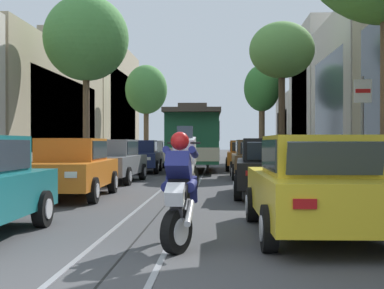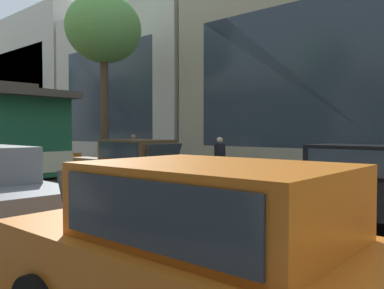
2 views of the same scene
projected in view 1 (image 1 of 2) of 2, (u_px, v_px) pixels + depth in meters
The scene contains 21 objects.
ground_plane at pixel (194, 172), 25.96m from camera, with size 160.00×160.00×0.00m, color #424244.
trolley_track_rails at pixel (197, 168), 29.18m from camera, with size 1.14×60.24×0.01m.
building_facade_left at pixel (38, 99), 31.66m from camera, with size 5.86×51.94×10.33m.
parked_car_orange_second_left at pixel (71, 168), 13.71m from camera, with size 2.09×4.40×1.58m.
parked_car_grey_mid_left at pixel (112, 161), 18.98m from camera, with size 2.14×4.42×1.58m.
parked_car_navy_fourth_left at pixel (140, 156), 25.18m from camera, with size 2.15×4.42×1.58m.
parked_car_silver_fifth_left at pixel (151, 154), 30.56m from camera, with size 2.01×4.37×1.58m.
parked_car_yellow_near_right at pixel (315, 185), 8.14m from camera, with size 2.06×4.39×1.58m.
parked_car_black_second_right at pixel (270, 167), 14.17m from camera, with size 2.12×4.41×1.58m.
parked_car_brown_mid_right at pixel (255, 159), 21.09m from camera, with size 2.01×4.36×1.58m.
parked_car_orange_fourth_right at pixel (244, 155), 27.37m from camera, with size 2.07×4.39×1.58m.
street_tree_kerb_left_second at pixel (86, 39), 22.98m from camera, with size 3.80×3.59×8.05m.
street_tree_kerb_left_mid at pixel (146, 90), 39.41m from camera, with size 3.22×2.99×7.42m.
street_tree_kerb_right_second at pixel (282, 52), 24.76m from camera, with size 3.14×2.71×7.30m.
street_tree_kerb_right_mid at pixel (262, 90), 39.36m from camera, with size 2.74×2.66×7.44m.
cable_car_trolley at pixel (194, 139), 26.18m from camera, with size 2.73×9.16×3.28m.
motorcycle_with_rider at pixel (181, 183), 7.26m from camera, with size 0.52×1.88×1.72m.
pedestrian_on_left_pavement at pixel (315, 153), 24.90m from camera, with size 0.55×0.32×1.70m.
pedestrian_on_right_pavement at pixel (332, 157), 19.91m from camera, with size 0.55×0.40×1.64m.
pedestrian_crossing_far at pixel (72, 155), 22.15m from camera, with size 0.55×0.42×1.65m.
street_sign_post at pixel (363, 129), 10.54m from camera, with size 0.36×0.07×2.83m.
Camera 1 is at (1.24, -5.03, 1.47)m, focal length 48.07 mm.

